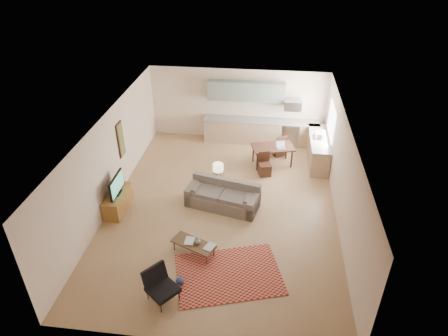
# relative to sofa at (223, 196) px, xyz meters

# --- Properties ---
(room) EXTENTS (9.00, 9.00, 9.00)m
(room) POSITION_rel_sofa_xyz_m (0.01, -0.03, 0.97)
(room) COLOR #98724D
(room) RESTS_ON ground
(kitchen_counter_back) EXTENTS (4.26, 0.64, 0.92)m
(kitchen_counter_back) POSITION_rel_sofa_xyz_m (0.91, 4.15, 0.08)
(kitchen_counter_back) COLOR #A38262
(kitchen_counter_back) RESTS_ON ground
(kitchen_counter_right) EXTENTS (0.64, 2.26, 0.92)m
(kitchen_counter_right) POSITION_rel_sofa_xyz_m (2.94, 2.97, 0.08)
(kitchen_counter_right) COLOR #A38262
(kitchen_counter_right) RESTS_ON ground
(kitchen_range) EXTENTS (0.62, 0.62, 0.90)m
(kitchen_range) POSITION_rel_sofa_xyz_m (2.01, 4.15, 0.07)
(kitchen_range) COLOR #A5A8AD
(kitchen_range) RESTS_ON ground
(kitchen_microwave) EXTENTS (0.62, 0.40, 0.35)m
(kitchen_microwave) POSITION_rel_sofa_xyz_m (2.01, 4.17, 1.17)
(kitchen_microwave) COLOR #A5A8AD
(kitchen_microwave) RESTS_ON room
(upper_cabinets) EXTENTS (2.80, 0.34, 0.70)m
(upper_cabinets) POSITION_rel_sofa_xyz_m (0.31, 4.30, 1.57)
(upper_cabinets) COLOR gray
(upper_cabinets) RESTS_ON room
(window_right) EXTENTS (0.02, 1.40, 1.05)m
(window_right) POSITION_rel_sofa_xyz_m (3.24, 2.97, 1.17)
(window_right) COLOR white
(window_right) RESTS_ON room
(wall_art_left) EXTENTS (0.06, 0.42, 1.10)m
(wall_art_left) POSITION_rel_sofa_xyz_m (-3.20, 0.87, 1.17)
(wall_art_left) COLOR olive
(wall_art_left) RESTS_ON room
(triptych) EXTENTS (1.70, 0.04, 0.50)m
(triptych) POSITION_rel_sofa_xyz_m (-0.09, 4.44, 1.37)
(triptych) COLOR #F9F1C2
(triptych) RESTS_ON room
(rug) EXTENTS (2.84, 2.33, 0.02)m
(rug) POSITION_rel_sofa_xyz_m (0.48, -2.64, -0.37)
(rug) COLOR maroon
(rug) RESTS_ON floor
(sofa) EXTENTS (2.33, 1.42, 0.76)m
(sofa) POSITION_rel_sofa_xyz_m (0.00, 0.00, 0.00)
(sofa) COLOR #645850
(sofa) RESTS_ON floor
(coffee_table) EXTENTS (1.21, 0.87, 0.34)m
(coffee_table) POSITION_rel_sofa_xyz_m (-0.47, -2.04, -0.21)
(coffee_table) COLOR #452F1C
(coffee_table) RESTS_ON floor
(book_a) EXTENTS (0.25, 0.33, 0.03)m
(book_a) POSITION_rel_sofa_xyz_m (-0.69, -1.99, -0.03)
(book_a) COLOR maroon
(book_a) RESTS_ON coffee_table
(book_b) EXTENTS (0.45, 0.48, 0.02)m
(book_b) POSITION_rel_sofa_xyz_m (-0.15, -2.09, -0.03)
(book_b) COLOR navy
(book_b) RESTS_ON coffee_table
(vase) EXTENTS (0.26, 0.26, 0.18)m
(vase) POSITION_rel_sofa_xyz_m (-0.37, -2.04, 0.05)
(vase) COLOR black
(vase) RESTS_ON coffee_table
(armchair) EXTENTS (0.96, 0.96, 0.78)m
(armchair) POSITION_rel_sofa_xyz_m (-0.86, -3.55, 0.01)
(armchair) COLOR black
(armchair) RESTS_ON floor
(tv_credenza) EXTENTS (0.48, 1.24, 0.57)m
(tv_credenza) POSITION_rel_sofa_xyz_m (-2.98, -0.52, -0.09)
(tv_credenza) COLOR brown
(tv_credenza) RESTS_ON floor
(tv) EXTENTS (0.10, 0.95, 0.57)m
(tv) POSITION_rel_sofa_xyz_m (-2.94, -0.52, 0.48)
(tv) COLOR black
(tv) RESTS_ON tv_credenza
(console_table) EXTENTS (0.64, 0.53, 0.64)m
(console_table) POSITION_rel_sofa_xyz_m (-0.20, 0.51, -0.06)
(console_table) COLOR #341C13
(console_table) RESTS_ON floor
(table_lamp) EXTENTS (0.40, 0.40, 0.51)m
(table_lamp) POSITION_rel_sofa_xyz_m (-0.20, 0.51, 0.51)
(table_lamp) COLOR beige
(table_lamp) RESTS_ON console_table
(dining_table) EXTENTS (1.55, 1.15, 0.70)m
(dining_table) POSITION_rel_sofa_xyz_m (1.38, 2.57, -0.03)
(dining_table) COLOR #341C13
(dining_table) RESTS_ON floor
(dining_chair_near) EXTENTS (0.47, 0.48, 0.79)m
(dining_chair_near) POSITION_rel_sofa_xyz_m (1.16, 1.88, 0.02)
(dining_chair_near) COLOR #341C13
(dining_chair_near) RESTS_ON floor
(dining_chair_far) EXTENTS (0.53, 0.54, 0.82)m
(dining_chair_far) POSITION_rel_sofa_xyz_m (1.61, 3.26, 0.03)
(dining_chair_far) COLOR #341C13
(dining_chair_far) RESTS_ON floor
(laptop) EXTENTS (0.34, 0.28, 0.22)m
(laptop) POSITION_rel_sofa_xyz_m (1.66, 2.48, 0.43)
(laptop) COLOR #A5A8AD
(laptop) RESTS_ON dining_table
(soap_bottle) EXTENTS (0.10, 0.10, 0.19)m
(soap_bottle) POSITION_rel_sofa_xyz_m (2.84, 3.20, 0.64)
(soap_bottle) COLOR #F9F1C2
(soap_bottle) RESTS_ON kitchen_counter_right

